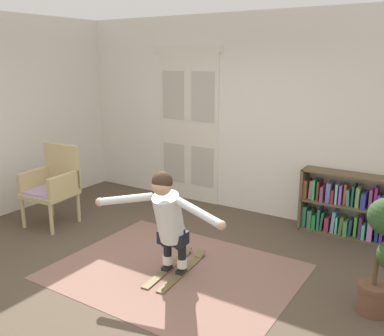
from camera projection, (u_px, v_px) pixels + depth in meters
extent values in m
plane|color=#4C3F31|center=(140.00, 281.00, 4.44)|extent=(7.20, 7.20, 0.00)
cube|color=silver|center=(250.00, 116.00, 6.19)|extent=(6.00, 0.10, 2.90)
cube|color=beige|center=(174.00, 127.00, 6.91)|extent=(0.55, 0.04, 2.35)
cube|color=#B3AC9D|center=(173.00, 95.00, 6.76)|extent=(0.41, 0.01, 0.76)
cube|color=#B3AC9D|center=(174.00, 162.00, 7.04)|extent=(0.41, 0.01, 0.64)
cube|color=beige|center=(203.00, 130.00, 6.62)|extent=(0.55, 0.04, 2.35)
cube|color=#B3AC9D|center=(203.00, 97.00, 6.47)|extent=(0.41, 0.01, 0.76)
cube|color=#B3AC9D|center=(202.00, 167.00, 6.75)|extent=(0.41, 0.01, 0.64)
cube|color=beige|center=(188.00, 49.00, 6.46)|extent=(1.22, 0.04, 0.10)
cube|color=#805C4F|center=(175.00, 271.00, 4.63)|extent=(2.54, 1.97, 0.01)
cube|color=brown|center=(303.00, 197.00, 5.79)|extent=(0.04, 0.30, 0.84)
cube|color=brown|center=(354.00, 236.00, 5.53)|extent=(1.42, 0.30, 0.02)
cube|color=brown|center=(358.00, 207.00, 5.42)|extent=(1.42, 0.30, 0.02)
cube|color=brown|center=(361.00, 176.00, 5.32)|extent=(1.42, 0.30, 0.02)
cube|color=#348568|center=(305.00, 216.00, 5.83)|extent=(0.06, 0.16, 0.29)
cube|color=#38754A|center=(311.00, 218.00, 5.80)|extent=(0.06, 0.23, 0.25)
cube|color=#238F34|center=(315.00, 221.00, 5.76)|extent=(0.05, 0.16, 0.19)
cube|color=#2B635E|center=(320.00, 218.00, 5.72)|extent=(0.03, 0.21, 0.30)
cube|color=#255F3C|center=(323.00, 220.00, 5.71)|extent=(0.05, 0.20, 0.26)
cube|color=#992D45|center=(328.00, 223.00, 5.67)|extent=(0.05, 0.20, 0.20)
cube|color=#65A2B3|center=(334.00, 221.00, 5.63)|extent=(0.06, 0.18, 0.30)
cube|color=#63D3BC|center=(337.00, 224.00, 5.60)|extent=(0.03, 0.15, 0.23)
cube|color=#57713C|center=(342.00, 225.00, 5.57)|extent=(0.06, 0.19, 0.25)
cube|color=#4E8C53|center=(346.00, 227.00, 5.54)|extent=(0.05, 0.21, 0.20)
cube|color=navy|center=(351.00, 227.00, 5.52)|extent=(0.05, 0.16, 0.22)
cube|color=#5CD03D|center=(356.00, 226.00, 5.50)|extent=(0.03, 0.14, 0.26)
cube|color=#4F2D6A|center=(361.00, 226.00, 5.45)|extent=(0.04, 0.19, 0.29)
cube|color=#44C49E|center=(364.00, 231.00, 5.43)|extent=(0.04, 0.17, 0.20)
cube|color=#B576BF|center=(371.00, 230.00, 5.38)|extent=(0.06, 0.19, 0.26)
cube|color=navy|center=(378.00, 230.00, 5.35)|extent=(0.05, 0.20, 0.29)
cube|color=#553382|center=(382.00, 232.00, 5.32)|extent=(0.04, 0.15, 0.25)
cube|color=brown|center=(307.00, 188.00, 5.75)|extent=(0.04, 0.23, 0.25)
cube|color=#BC6F78|center=(312.00, 189.00, 5.72)|extent=(0.05, 0.17, 0.25)
cube|color=#28BC5F|center=(315.00, 189.00, 5.67)|extent=(0.03, 0.18, 0.28)
cube|color=maroon|center=(320.00, 190.00, 5.67)|extent=(0.03, 0.22, 0.26)
cube|color=#7F4272|center=(323.00, 193.00, 5.61)|extent=(0.04, 0.23, 0.20)
cube|color=#626DAA|center=(330.00, 192.00, 5.58)|extent=(0.06, 0.20, 0.26)
cube|color=maroon|center=(334.00, 195.00, 5.55)|extent=(0.03, 0.22, 0.18)
cube|color=#70BCD2|center=(338.00, 193.00, 5.52)|extent=(0.03, 0.22, 0.27)
cube|color=#AB5ACA|center=(342.00, 194.00, 5.49)|extent=(0.03, 0.18, 0.25)
cube|color=#9E5D2F|center=(346.00, 194.00, 5.47)|extent=(0.03, 0.15, 0.27)
cube|color=#46856F|center=(349.00, 196.00, 5.47)|extent=(0.06, 0.19, 0.21)
cube|color=#215453|center=(354.00, 195.00, 5.42)|extent=(0.03, 0.22, 0.27)
cube|color=#629B4A|center=(359.00, 196.00, 5.39)|extent=(0.05, 0.22, 0.26)
cube|color=#303599|center=(364.00, 200.00, 5.35)|extent=(0.06, 0.22, 0.20)
cube|color=#A84D7B|center=(371.00, 198.00, 5.33)|extent=(0.04, 0.16, 0.25)
cube|color=#862672|center=(376.00, 198.00, 5.27)|extent=(0.03, 0.14, 0.29)
cube|color=#7A49A4|center=(379.00, 202.00, 5.25)|extent=(0.03, 0.15, 0.20)
cube|color=#69A49B|center=(382.00, 203.00, 5.24)|extent=(0.03, 0.15, 0.19)
cylinder|color=tan|center=(23.00, 213.00, 5.79)|extent=(0.05, 0.05, 0.42)
cylinder|color=tan|center=(51.00, 220.00, 5.56)|extent=(0.05, 0.05, 0.42)
cylinder|color=tan|center=(51.00, 202.00, 6.24)|extent=(0.05, 0.05, 0.42)
cylinder|color=tan|center=(79.00, 208.00, 6.01)|extent=(0.05, 0.05, 0.42)
cube|color=tan|center=(50.00, 194.00, 5.84)|extent=(0.65, 0.65, 0.06)
cube|color=#B08FBF|center=(50.00, 190.00, 5.83)|extent=(0.59, 0.59, 0.04)
cube|color=tan|center=(62.00, 165.00, 5.98)|extent=(0.60, 0.12, 0.60)
cube|color=tan|center=(35.00, 180.00, 5.92)|extent=(0.11, 0.56, 0.28)
cube|color=tan|center=(64.00, 185.00, 5.68)|extent=(0.11, 0.56, 0.28)
cylinder|color=brown|center=(372.00, 298.00, 3.86)|extent=(0.26, 0.26, 0.28)
cylinder|color=brown|center=(374.00, 286.00, 3.83)|extent=(0.28, 0.28, 0.04)
cylinder|color=#4C3823|center=(376.00, 266.00, 3.78)|extent=(0.04, 0.04, 0.36)
cube|color=brown|center=(168.00, 269.00, 4.67)|extent=(0.17, 0.94, 0.01)
cube|color=brown|center=(187.00, 251.00, 5.04)|extent=(0.10, 0.12, 0.06)
cube|color=black|center=(167.00, 267.00, 4.64)|extent=(0.09, 0.13, 0.04)
cube|color=brown|center=(182.00, 272.00, 4.59)|extent=(0.17, 0.94, 0.01)
cube|color=brown|center=(200.00, 254.00, 4.96)|extent=(0.10, 0.12, 0.06)
cube|color=black|center=(181.00, 271.00, 4.56)|extent=(0.09, 0.13, 0.04)
cylinder|color=white|center=(168.00, 259.00, 4.64)|extent=(0.12, 0.12, 0.10)
cylinder|color=black|center=(167.00, 243.00, 4.59)|extent=(0.10, 0.10, 0.30)
cylinder|color=black|center=(166.00, 235.00, 4.54)|extent=(0.12, 0.12, 0.22)
cylinder|color=white|center=(182.00, 263.00, 4.56)|extent=(0.12, 0.12, 0.10)
cylinder|color=black|center=(182.00, 246.00, 4.51)|extent=(0.10, 0.10, 0.30)
cylinder|color=black|center=(180.00, 239.00, 4.46)|extent=(0.12, 0.12, 0.22)
cube|color=black|center=(173.00, 237.00, 4.50)|extent=(0.32, 0.21, 0.14)
cylinder|color=silver|center=(169.00, 218.00, 4.37)|extent=(0.32, 0.44, 0.58)
sphere|color=tan|center=(162.00, 186.00, 4.16)|extent=(0.22, 0.22, 0.20)
sphere|color=#382619|center=(162.00, 182.00, 4.16)|extent=(0.23, 0.23, 0.21)
cylinder|color=silver|center=(126.00, 199.00, 4.37)|extent=(0.57, 0.31, 0.17)
sphere|color=tan|center=(100.00, 202.00, 4.43)|extent=(0.10, 0.10, 0.09)
cylinder|color=silver|center=(199.00, 212.00, 4.00)|extent=(0.59, 0.21, 0.17)
sphere|color=tan|center=(221.00, 225.00, 3.81)|extent=(0.10, 0.10, 0.09)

